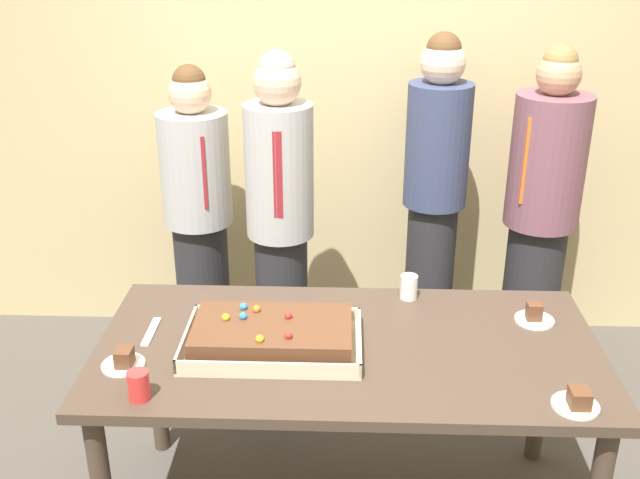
{
  "coord_description": "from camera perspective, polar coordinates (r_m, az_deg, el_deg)",
  "views": [
    {
      "loc": [
        -0.02,
        -2.31,
        2.21
      ],
      "look_at": [
        -0.11,
        0.15,
        1.14
      ],
      "focal_mm": 41.41,
      "sensor_mm": 36.0,
      "label": 1
    }
  ],
  "objects": [
    {
      "name": "interior_back_panel",
      "position": [
        3.97,
        2.41,
        13.22
      ],
      "size": [
        8.0,
        0.12,
        3.0
      ],
      "primitive_type": "cube",
      "color": "#CCB784",
      "rests_on": "ground_plane"
    },
    {
      "name": "party_table",
      "position": [
        2.76,
        2.17,
        -9.72
      ],
      "size": [
        1.83,
        0.9,
        0.79
      ],
      "color": "#47382D",
      "rests_on": "ground_plane"
    },
    {
      "name": "sheet_cake",
      "position": [
        2.67,
        -3.69,
        -7.47
      ],
      "size": [
        0.64,
        0.4,
        0.12
      ],
      "color": "beige",
      "rests_on": "party_table"
    },
    {
      "name": "plated_slice_near_left",
      "position": [
        2.96,
        16.22,
        -5.71
      ],
      "size": [
        0.15,
        0.15,
        0.08
      ],
      "color": "white",
      "rests_on": "party_table"
    },
    {
      "name": "plated_slice_near_right",
      "position": [
        2.66,
        -14.92,
        -9.05
      ],
      "size": [
        0.15,
        0.15,
        0.07
      ],
      "color": "white",
      "rests_on": "party_table"
    },
    {
      "name": "plated_slice_far_left",
      "position": [
        2.52,
        19.28,
        -11.73
      ],
      "size": [
        0.15,
        0.15,
        0.07
      ],
      "color": "white",
      "rests_on": "party_table"
    },
    {
      "name": "drink_cup_nearest",
      "position": [
        2.48,
        -13.83,
        -10.9
      ],
      "size": [
        0.07,
        0.07,
        0.1
      ],
      "primitive_type": "cylinder",
      "color": "red",
      "rests_on": "party_table"
    },
    {
      "name": "drink_cup_middle",
      "position": [
        3.02,
        6.88,
        -3.66
      ],
      "size": [
        0.07,
        0.07,
        0.1
      ],
      "primitive_type": "cylinder",
      "color": "white",
      "rests_on": "party_table"
    },
    {
      "name": "cake_server_utensil",
      "position": [
        2.85,
        -12.91,
        -6.95
      ],
      "size": [
        0.03,
        0.2,
        0.01
      ],
      "primitive_type": "cube",
      "color": "silver",
      "rests_on": "party_table"
    },
    {
      "name": "person_serving_front",
      "position": [
        3.45,
        -3.08,
        1.17
      ],
      "size": [
        0.31,
        0.31,
        1.7
      ],
      "rotation": [
        0.0,
        0.0,
        -1.52
      ],
      "color": "#28282D",
      "rests_on": "ground_plane"
    },
    {
      "name": "person_green_shirt_behind",
      "position": [
        3.75,
        8.8,
        3.09
      ],
      "size": [
        0.31,
        0.31,
        1.74
      ],
      "rotation": [
        0.0,
        0.0,
        -2.09
      ],
      "color": "#28282D",
      "rests_on": "ground_plane"
    },
    {
      "name": "person_striped_tie_right",
      "position": [
        3.77,
        -9.36,
        1.6
      ],
      "size": [
        0.34,
        0.34,
        1.6
      ],
      "rotation": [
        0.0,
        0.0,
        -1.17
      ],
      "color": "#28282D",
      "rests_on": "ground_plane"
    },
    {
      "name": "person_far_right_suit",
      "position": [
        3.81,
        16.7,
        1.95
      ],
      "size": [
        0.36,
        0.36,
        1.69
      ],
      "rotation": [
        0.0,
        0.0,
        -2.38
      ],
      "color": "#28282D",
      "rests_on": "ground_plane"
    }
  ]
}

